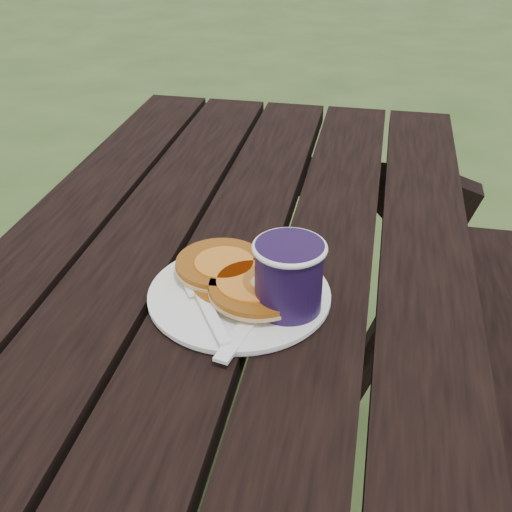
% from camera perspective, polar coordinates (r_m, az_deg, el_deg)
% --- Properties ---
extents(picnic_table, '(1.36, 1.80, 0.75)m').
position_cam_1_polar(picnic_table, '(1.14, -4.22, -21.19)').
color(picnic_table, black).
rests_on(picnic_table, ground).
extents(plate, '(0.28, 0.28, 0.01)m').
position_cam_1_polar(plate, '(0.90, -1.49, -3.54)').
color(plate, white).
rests_on(plate, picnic_table).
extents(pancake_stack, '(0.20, 0.18, 0.04)m').
position_cam_1_polar(pancake_stack, '(0.90, -1.44, -2.01)').
color(pancake_stack, '#944F10').
rests_on(pancake_stack, plate).
extents(knife, '(0.06, 0.18, 0.00)m').
position_cam_1_polar(knife, '(0.84, -0.50, -5.66)').
color(knife, white).
rests_on(knife, plate).
extents(fork, '(0.11, 0.15, 0.01)m').
position_cam_1_polar(fork, '(0.84, -3.88, -5.52)').
color(fork, white).
rests_on(fork, plate).
extents(coffee_cup, '(0.10, 0.10, 0.11)m').
position_cam_1_polar(coffee_cup, '(0.84, 2.94, -1.75)').
color(coffee_cup, '#1B0D33').
rests_on(coffee_cup, picnic_table).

